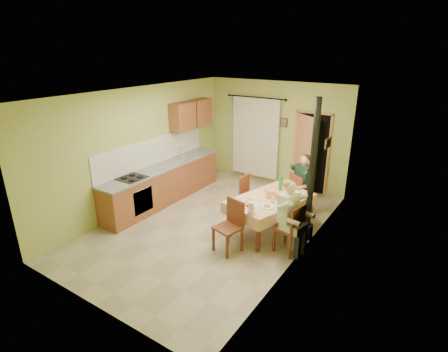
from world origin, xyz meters
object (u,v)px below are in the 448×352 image
Objects in this scene: chair_left at (250,205)px; dining_table at (269,215)px; man_far at (303,178)px; stove_flue at (310,191)px; chair_right at (289,238)px; man_right at (290,209)px; chair_far at (300,203)px; chair_near at (228,237)px.

dining_table is at bearing 60.12° from chair_left.
chair_left is at bearing -112.21° from man_far.
dining_table is 1.01m from stove_flue.
chair_right is 1.56m from chair_left.
man_right is (-0.01, 0.00, 0.59)m from chair_right.
man_far is (0.01, 0.01, 0.59)m from chair_far.
man_right is (0.39, -1.59, 0.59)m from chair_far.
chair_right reaches higher than chair_left.
chair_near reaches higher than chair_right.
stove_flue reaches higher than chair_far.
man_far is at bearing 26.15° from chair_right.
dining_table is 1.24m from man_far.
stove_flue is at bearing 1.95° from man_right.
man_far reaches higher than chair_near.
dining_table is at bearing -74.29° from man_far.
chair_far is 0.35× the size of stove_flue.
man_far is at bearing 90.00° from chair_far.
chair_right reaches higher than dining_table.
chair_far is (0.25, 1.09, -0.09)m from dining_table.
chair_left is (-1.29, 0.87, -0.00)m from chair_right.
man_far reaches higher than chair_right.
chair_right is at bearing -47.16° from chair_far.
chair_near is at bearing -75.84° from chair_far.
man_far reaches higher than dining_table.
chair_far is 1.74m from man_right.
chair_near is (-0.31, -1.07, -0.09)m from dining_table.
dining_table is 1.41× the size of man_right.
man_right is (0.64, -0.50, 0.50)m from dining_table.
stove_flue is at bearing -33.10° from man_far.
man_right reaches higher than chair_left.
stove_flue is (0.11, 0.67, 0.73)m from chair_right.
stove_flue is at bearing 27.78° from dining_table.
chair_right is at bearing -22.30° from dining_table.
dining_table is 0.95m from man_right.
chair_right is at bearing -99.12° from stove_flue.
dining_table is at bearing 64.31° from man_right.
stove_flue is (1.07, 1.24, 0.73)m from chair_near.
chair_left is at bearing 165.21° from dining_table.
stove_flue reaches higher than chair_near.
stove_flue is (0.76, 0.17, 0.64)m from dining_table.
chair_left is (-0.33, 1.45, -0.00)m from chair_near.
dining_table is 1.12m from chair_far.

